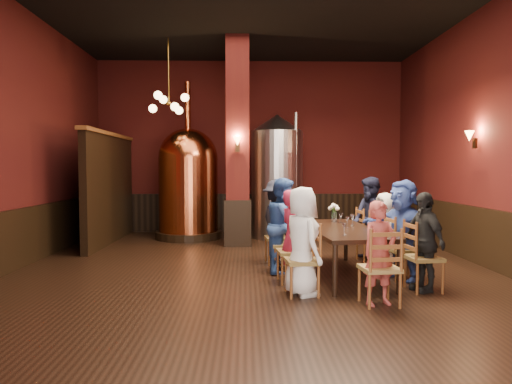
{
  "coord_description": "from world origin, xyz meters",
  "views": [
    {
      "loc": [
        -0.14,
        -7.15,
        1.68
      ],
      "look_at": [
        0.04,
        0.2,
        1.3
      ],
      "focal_mm": 32.0,
      "sensor_mm": 36.0,
      "label": 1
    }
  ],
  "objects_px": {
    "person_2": "(284,225)",
    "rose_vase": "(334,210)",
    "person_0": "(302,241)",
    "person_1": "(292,236)",
    "copper_kettle": "(188,182)",
    "dining_table": "(342,232)",
    "steel_vessel": "(277,176)"
  },
  "relations": [
    {
      "from": "person_2",
      "to": "rose_vase",
      "type": "xyz_separation_m",
      "value": [
        0.92,
        0.54,
        0.2
      ]
    },
    {
      "from": "person_0",
      "to": "person_1",
      "type": "height_order",
      "value": "person_0"
    },
    {
      "from": "person_0",
      "to": "copper_kettle",
      "type": "bearing_deg",
      "value": 2.38
    },
    {
      "from": "person_2",
      "to": "dining_table",
      "type": "bearing_deg",
      "value": -94.34
    },
    {
      "from": "person_1",
      "to": "steel_vessel",
      "type": "height_order",
      "value": "steel_vessel"
    },
    {
      "from": "dining_table",
      "to": "person_0",
      "type": "height_order",
      "value": "person_0"
    },
    {
      "from": "dining_table",
      "to": "copper_kettle",
      "type": "distance_m",
      "value": 4.89
    },
    {
      "from": "person_0",
      "to": "steel_vessel",
      "type": "relative_size",
      "value": 0.48
    },
    {
      "from": "steel_vessel",
      "to": "copper_kettle",
      "type": "bearing_deg",
      "value": -178.95
    },
    {
      "from": "person_0",
      "to": "person_1",
      "type": "xyz_separation_m",
      "value": [
        -0.06,
        0.67,
        -0.04
      ]
    },
    {
      "from": "person_2",
      "to": "copper_kettle",
      "type": "height_order",
      "value": "copper_kettle"
    },
    {
      "from": "person_1",
      "to": "steel_vessel",
      "type": "xyz_separation_m",
      "value": [
        0.08,
        4.35,
        0.8
      ]
    },
    {
      "from": "copper_kettle",
      "to": "rose_vase",
      "type": "relative_size",
      "value": 11.37
    },
    {
      "from": "steel_vessel",
      "to": "dining_table",
      "type": "bearing_deg",
      "value": -79.38
    },
    {
      "from": "person_1",
      "to": "copper_kettle",
      "type": "height_order",
      "value": "copper_kettle"
    },
    {
      "from": "person_2",
      "to": "person_0",
      "type": "bearing_deg",
      "value": -163.13
    },
    {
      "from": "dining_table",
      "to": "steel_vessel",
      "type": "xyz_separation_m",
      "value": [
        -0.74,
        3.94,
        0.8
      ]
    },
    {
      "from": "dining_table",
      "to": "person_2",
      "type": "height_order",
      "value": "person_2"
    },
    {
      "from": "person_2",
      "to": "steel_vessel",
      "type": "height_order",
      "value": "steel_vessel"
    },
    {
      "from": "person_1",
      "to": "rose_vase",
      "type": "relative_size",
      "value": 4.17
    },
    {
      "from": "person_0",
      "to": "steel_vessel",
      "type": "distance_m",
      "value": 5.07
    },
    {
      "from": "person_2",
      "to": "rose_vase",
      "type": "relative_size",
      "value": 4.66
    },
    {
      "from": "copper_kettle",
      "to": "steel_vessel",
      "type": "xyz_separation_m",
      "value": [
        2.13,
        0.04,
        0.13
      ]
    },
    {
      "from": "person_0",
      "to": "person_2",
      "type": "height_order",
      "value": "person_2"
    },
    {
      "from": "person_0",
      "to": "steel_vessel",
      "type": "bearing_deg",
      "value": -20.86
    },
    {
      "from": "dining_table",
      "to": "person_2",
      "type": "distance_m",
      "value": 0.92
    },
    {
      "from": "steel_vessel",
      "to": "person_0",
      "type": "bearing_deg",
      "value": -90.18
    },
    {
      "from": "person_0",
      "to": "person_2",
      "type": "distance_m",
      "value": 1.33
    },
    {
      "from": "steel_vessel",
      "to": "rose_vase",
      "type": "relative_size",
      "value": 9.07
    },
    {
      "from": "dining_table",
      "to": "copper_kettle",
      "type": "relative_size",
      "value": 0.67
    },
    {
      "from": "copper_kettle",
      "to": "steel_vessel",
      "type": "bearing_deg",
      "value": 1.05
    },
    {
      "from": "copper_kettle",
      "to": "rose_vase",
      "type": "bearing_deg",
      "value": -46.9
    }
  ]
}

